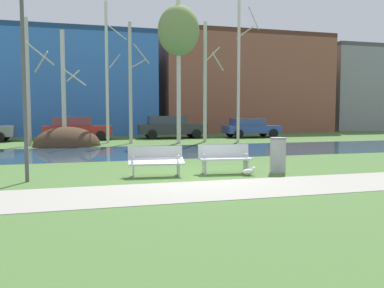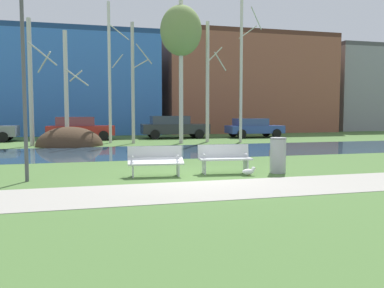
{
  "view_description": "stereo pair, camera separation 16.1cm",
  "coord_description": "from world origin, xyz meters",
  "px_view_note": "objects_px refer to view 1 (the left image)",
  "views": [
    {
      "loc": [
        -3.25,
        -11.03,
        1.87
      ],
      "look_at": [
        0.27,
        1.42,
        0.85
      ],
      "focal_mm": 38.09,
      "sensor_mm": 36.0,
      "label": 1
    },
    {
      "loc": [
        -3.1,
        -11.07,
        1.87
      ],
      "look_at": [
        0.27,
        1.42,
        0.85
      ],
      "focal_mm": 38.09,
      "sensor_mm": 36.0,
      "label": 2
    }
  ],
  "objects_px": {
    "trash_bin": "(278,155)",
    "parked_wagon_fourth_blue": "(250,127)",
    "bench_left": "(156,160)",
    "parked_sedan_second_red": "(77,128)",
    "seagull": "(249,171)",
    "bench_right": "(225,158)",
    "parked_hatch_third_dark": "(171,127)",
    "streetlamp": "(23,52)"
  },
  "relations": [
    {
      "from": "seagull",
      "to": "parked_sedan_second_red",
      "type": "bearing_deg",
      "value": 105.85
    },
    {
      "from": "parked_sedan_second_red",
      "to": "parked_hatch_third_dark",
      "type": "distance_m",
      "value": 6.47
    },
    {
      "from": "bench_right",
      "to": "seagull",
      "type": "relative_size",
      "value": 3.63
    },
    {
      "from": "bench_right",
      "to": "parked_wagon_fourth_blue",
      "type": "xyz_separation_m",
      "value": [
        7.93,
        15.98,
        0.27
      ]
    },
    {
      "from": "trash_bin",
      "to": "parked_sedan_second_red",
      "type": "relative_size",
      "value": 0.25
    },
    {
      "from": "parked_wagon_fourth_blue",
      "to": "trash_bin",
      "type": "bearing_deg",
      "value": -111.18
    },
    {
      "from": "trash_bin",
      "to": "streetlamp",
      "type": "height_order",
      "value": "streetlamp"
    },
    {
      "from": "seagull",
      "to": "parked_wagon_fourth_blue",
      "type": "xyz_separation_m",
      "value": [
        7.42,
        16.64,
        0.61
      ]
    },
    {
      "from": "bench_right",
      "to": "parked_hatch_third_dark",
      "type": "bearing_deg",
      "value": 82.8
    },
    {
      "from": "seagull",
      "to": "streetlamp",
      "type": "relative_size",
      "value": 0.09
    },
    {
      "from": "bench_right",
      "to": "seagull",
      "type": "xyz_separation_m",
      "value": [
        0.52,
        -0.66,
        -0.34
      ]
    },
    {
      "from": "streetlamp",
      "to": "parked_hatch_third_dark",
      "type": "distance_m",
      "value": 18.62
    },
    {
      "from": "bench_left",
      "to": "parked_wagon_fourth_blue",
      "type": "relative_size",
      "value": 0.4
    },
    {
      "from": "trash_bin",
      "to": "parked_wagon_fourth_blue",
      "type": "height_order",
      "value": "parked_wagon_fourth_blue"
    },
    {
      "from": "streetlamp",
      "to": "seagull",
      "type": "bearing_deg",
      "value": -6.03
    },
    {
      "from": "parked_sedan_second_red",
      "to": "seagull",
      "type": "bearing_deg",
      "value": -74.15
    },
    {
      "from": "streetlamp",
      "to": "parked_wagon_fourth_blue",
      "type": "relative_size",
      "value": 1.25
    },
    {
      "from": "seagull",
      "to": "parked_wagon_fourth_blue",
      "type": "relative_size",
      "value": 0.11
    },
    {
      "from": "seagull",
      "to": "parked_hatch_third_dark",
      "type": "relative_size",
      "value": 0.09
    },
    {
      "from": "trash_bin",
      "to": "parked_sedan_second_red",
      "type": "distance_m",
      "value": 17.88
    },
    {
      "from": "trash_bin",
      "to": "parked_sedan_second_red",
      "type": "height_order",
      "value": "parked_sedan_second_red"
    },
    {
      "from": "bench_left",
      "to": "parked_wagon_fourth_blue",
      "type": "distance_m",
      "value": 18.9
    },
    {
      "from": "seagull",
      "to": "parked_hatch_third_dark",
      "type": "bearing_deg",
      "value": 84.75
    },
    {
      "from": "streetlamp",
      "to": "bench_left",
      "type": "bearing_deg",
      "value": 0.09
    },
    {
      "from": "parked_wagon_fourth_blue",
      "to": "bench_left",
      "type": "bearing_deg",
      "value": -122.22
    },
    {
      "from": "bench_left",
      "to": "seagull",
      "type": "xyz_separation_m",
      "value": [
        2.66,
        -0.66,
        -0.34
      ]
    },
    {
      "from": "trash_bin",
      "to": "parked_sedan_second_red",
      "type": "xyz_separation_m",
      "value": [
        -5.96,
        16.85,
        0.24
      ]
    },
    {
      "from": "bench_left",
      "to": "bench_right",
      "type": "relative_size",
      "value": 1.0
    },
    {
      "from": "trash_bin",
      "to": "parked_wagon_fourth_blue",
      "type": "distance_m",
      "value": 17.51
    },
    {
      "from": "bench_left",
      "to": "parked_wagon_fourth_blue",
      "type": "height_order",
      "value": "parked_wagon_fourth_blue"
    },
    {
      "from": "trash_bin",
      "to": "parked_wagon_fourth_blue",
      "type": "xyz_separation_m",
      "value": [
        6.33,
        16.33,
        0.18
      ]
    },
    {
      "from": "seagull",
      "to": "bench_left",
      "type": "bearing_deg",
      "value": 166.12
    },
    {
      "from": "bench_left",
      "to": "parked_sedan_second_red",
      "type": "distance_m",
      "value": 16.66
    },
    {
      "from": "bench_left",
      "to": "bench_right",
      "type": "bearing_deg",
      "value": 0.0
    },
    {
      "from": "trash_bin",
      "to": "parked_hatch_third_dark",
      "type": "distance_m",
      "value": 17.08
    },
    {
      "from": "bench_right",
      "to": "parked_hatch_third_dark",
      "type": "distance_m",
      "value": 16.86
    },
    {
      "from": "bench_right",
      "to": "streetlamp",
      "type": "height_order",
      "value": "streetlamp"
    },
    {
      "from": "bench_left",
      "to": "parked_sedan_second_red",
      "type": "bearing_deg",
      "value": 97.65
    },
    {
      "from": "trash_bin",
      "to": "streetlamp",
      "type": "distance_m",
      "value": 7.81
    },
    {
      "from": "bench_left",
      "to": "bench_right",
      "type": "distance_m",
      "value": 2.14
    },
    {
      "from": "parked_sedan_second_red",
      "to": "parked_wagon_fourth_blue",
      "type": "bearing_deg",
      "value": -2.43
    },
    {
      "from": "bench_left",
      "to": "seagull",
      "type": "bearing_deg",
      "value": -13.88
    }
  ]
}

